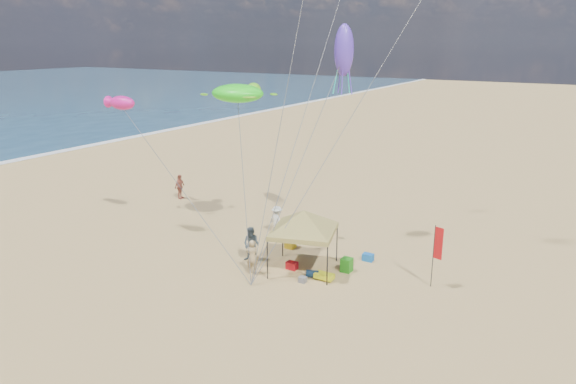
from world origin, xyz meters
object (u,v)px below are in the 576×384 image
(cooler_red, at_px, (292,265))
(person_near_a, at_px, (252,257))
(chair_green, at_px, (347,265))
(beach_cart, at_px, (324,276))
(person_near_c, at_px, (277,220))
(feather_flag, at_px, (437,247))
(canopy_tent, at_px, (304,213))
(chair_yellow, at_px, (290,242))
(person_far_a, at_px, (180,187))
(person_near_b, at_px, (251,244))
(cooler_blue, at_px, (368,257))

(cooler_red, bearing_deg, person_near_a, -132.82)
(chair_green, relative_size, person_near_a, 0.40)
(chair_green, distance_m, person_near_a, 4.65)
(beach_cart, bearing_deg, cooler_red, 171.67)
(person_near_a, bearing_deg, person_near_c, -83.97)
(feather_flag, distance_m, chair_green, 4.54)
(canopy_tent, xyz_separation_m, person_near_c, (-3.82, 3.62, -2.12))
(chair_yellow, xyz_separation_m, person_near_a, (0.13, -3.84, 0.53))
(person_near_a, bearing_deg, cooler_red, -146.72)
(person_near_a, height_order, person_far_a, person_far_a)
(feather_flag, distance_m, person_far_a, 20.39)
(chair_yellow, relative_size, beach_cart, 0.78)
(feather_flag, bearing_deg, canopy_tent, -167.49)
(chair_yellow, xyz_separation_m, beach_cart, (3.45, -2.66, -0.15))
(cooler_red, xyz_separation_m, person_far_a, (-13.13, 6.41, 0.71))
(person_near_b, bearing_deg, person_near_c, 96.29)
(person_near_b, bearing_deg, cooler_blue, 23.85)
(cooler_red, xyz_separation_m, person_near_c, (-3.29, 3.85, 0.67))
(beach_cart, relative_size, person_far_a, 0.50)
(chair_yellow, bearing_deg, person_near_b, -106.54)
(feather_flag, relative_size, person_near_c, 1.76)
(person_far_a, bearing_deg, person_near_c, -110.75)
(feather_flag, height_order, person_far_a, feather_flag)
(cooler_red, height_order, person_near_c, person_near_c)
(cooler_blue, relative_size, chair_green, 0.77)
(chair_green, bearing_deg, person_near_c, 154.71)
(feather_flag, xyz_separation_m, person_far_a, (-19.79, 4.82, -1.12))
(chair_green, bearing_deg, person_near_a, -145.67)
(cooler_blue, bearing_deg, feather_flag, -19.16)
(cooler_red, distance_m, person_near_a, 2.12)
(chair_green, relative_size, beach_cart, 0.78)
(canopy_tent, height_order, cooler_blue, canopy_tent)
(person_near_a, xyz_separation_m, person_near_b, (-0.91, 1.24, 0.04))
(cooler_red, xyz_separation_m, beach_cart, (1.95, -0.29, 0.01))
(cooler_blue, xyz_separation_m, chair_yellow, (-4.35, -0.55, 0.16))
(feather_flag, height_order, chair_yellow, feather_flag)
(cooler_blue, height_order, person_far_a, person_far_a)
(canopy_tent, relative_size, person_near_c, 3.24)
(cooler_red, xyz_separation_m, person_near_b, (-2.27, -0.23, 0.73))
(cooler_blue, distance_m, person_near_c, 6.25)
(canopy_tent, relative_size, beach_cart, 6.17)
(person_near_c, bearing_deg, person_far_a, 4.08)
(canopy_tent, distance_m, beach_cart, 3.17)
(chair_green, height_order, chair_yellow, same)
(feather_flag, xyz_separation_m, chair_green, (-4.20, -0.46, -1.66))
(chair_green, relative_size, person_far_a, 0.39)
(feather_flag, height_order, chair_green, feather_flag)
(cooler_blue, relative_size, person_near_c, 0.32)
(feather_flag, distance_m, person_near_a, 8.66)
(chair_yellow, relative_size, person_near_b, 0.38)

